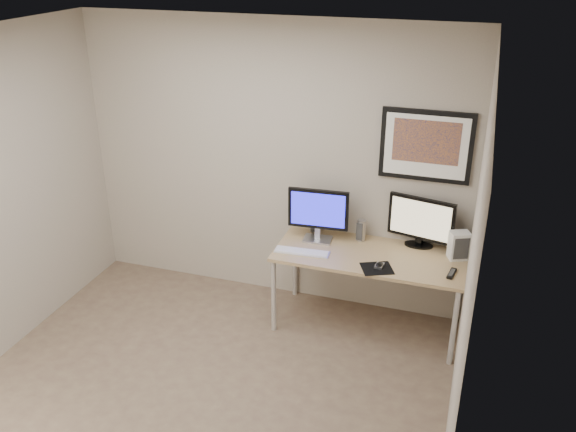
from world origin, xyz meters
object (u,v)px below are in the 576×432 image
desk (369,261)px  monitor_tv (421,221)px  speaker_right (361,230)px  monitor_large (318,213)px  speaker_left (314,223)px  fan_unit (459,245)px  framed_art (426,146)px  keyboard (302,252)px

desk → monitor_tv: bearing=36.0°
desk → monitor_tv: size_ratio=2.81×
monitor_tv → speaker_right: 0.52m
monitor_tv → monitor_large: bearing=-156.9°
speaker_left → fan_unit: size_ratio=0.71×
framed_art → fan_unit: (0.36, -0.18, -0.77)m
framed_art → keyboard: 1.36m
speaker_left → speaker_right: bearing=-20.3°
desk → framed_art: size_ratio=2.13×
keyboard → speaker_right: bearing=38.9°
speaker_left → speaker_right: 0.45m
framed_art → monitor_tv: (0.02, -0.06, -0.65)m
desk → speaker_left: (-0.57, 0.27, 0.15)m
monitor_tv → fan_unit: (0.34, -0.12, -0.12)m
speaker_right → desk: bearing=-50.0°
monitor_large → speaker_right: bearing=15.0°
framed_art → fan_unit: bearing=-26.5°
monitor_large → speaker_left: 0.26m
speaker_left → monitor_large: bearing=-78.1°
speaker_right → fan_unit: fan_unit is taller
keyboard → monitor_tv: bearing=21.3°
monitor_tv → keyboard: size_ratio=1.21×
framed_art → speaker_right: bearing=-168.3°
monitor_tv → speaker_left: size_ratio=3.31×
framed_art → fan_unit: size_ratio=3.11×
speaker_left → keyboard: bearing=-102.4°
desk → speaker_left: speaker_left is taller
monitor_tv → framed_art: bearing=124.5°
fan_unit → monitor_large: bearing=158.1°
framed_art → monitor_large: (-0.84, -0.23, -0.62)m
framed_art → speaker_left: 1.23m
keyboard → desk: bearing=12.3°
speaker_right → speaker_left: bearing=-174.1°
monitor_tv → speaker_left: monitor_tv is taller
speaker_left → monitor_tv: bearing=-15.1°
monitor_large → speaker_right: monitor_large is taller
desk → monitor_large: bearing=167.7°
monitor_tv → speaker_left: bearing=-167.8°
keyboard → monitor_large: bearing=72.7°
speaker_left → speaker_right: (0.45, -0.04, 0.01)m
desk → framed_art: (0.35, 0.33, 0.96)m
speaker_right → keyboard: 0.58m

